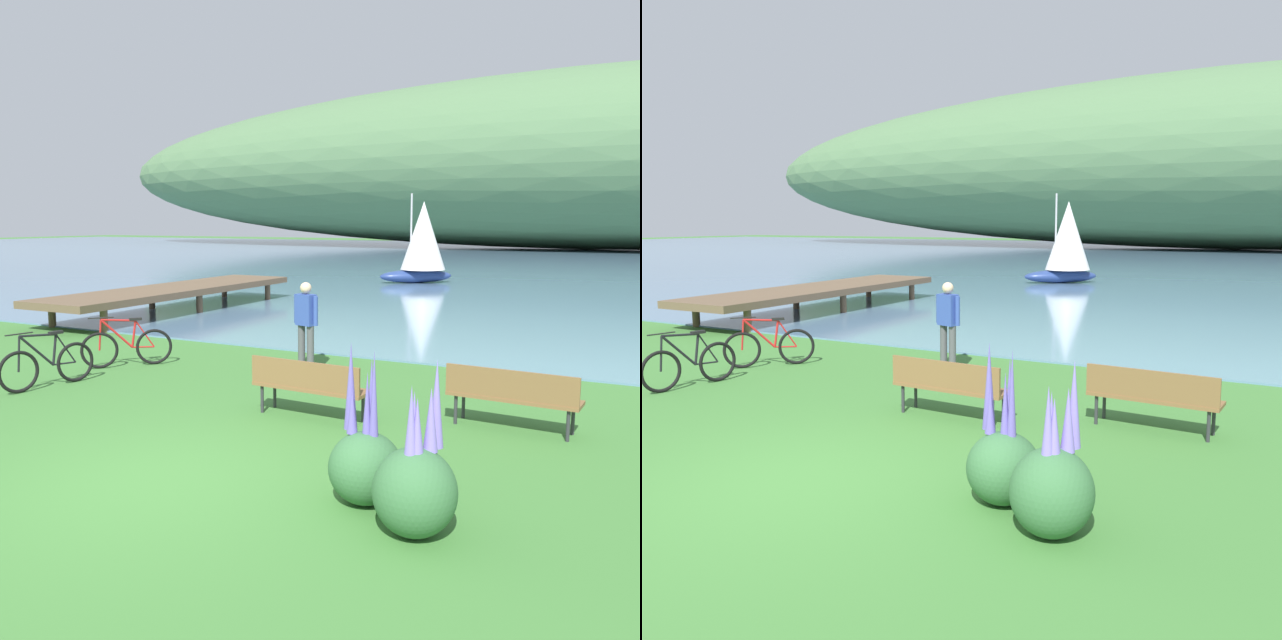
{
  "view_description": "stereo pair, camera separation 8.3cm",
  "coord_description": "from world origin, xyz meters",
  "views": [
    {
      "loc": [
        4.96,
        -5.48,
        2.86
      ],
      "look_at": [
        -0.92,
        5.75,
        1.0
      ],
      "focal_mm": 37.86,
      "sensor_mm": 36.0,
      "label": 1
    },
    {
      "loc": [
        5.03,
        -5.44,
        2.86
      ],
      "look_at": [
        -0.92,
        5.75,
        1.0
      ],
      "focal_mm": 37.86,
      "sensor_mm": 36.0,
      "label": 2
    }
  ],
  "objects": [
    {
      "name": "park_bench_near_camera",
      "position": [
        3.13,
        3.7,
        0.52
      ],
      "size": [
        1.82,
        0.58,
        0.88
      ],
      "color": "brown",
      "rests_on": "ground"
    },
    {
      "name": "echium_bush_beside_closest",
      "position": [
        3.02,
        0.11,
        0.48
      ],
      "size": [
        0.78,
        0.78,
        1.62
      ],
      "color": "#386B3D",
      "rests_on": "ground"
    },
    {
      "name": "person_at_shoreline",
      "position": [
        -1.22,
        5.74,
        0.98
      ],
      "size": [
        0.59,
        0.32,
        1.71
      ],
      "color": "#4C4C51",
      "rests_on": "ground"
    },
    {
      "name": "pier_dock",
      "position": [
        -9.0,
        11.25,
        0.69
      ],
      "size": [
        2.4,
        10.0,
        0.8
      ],
      "color": "brown",
      "rests_on": "ground"
    },
    {
      "name": "echium_bush_closest_to_camera",
      "position": [
        2.32,
        0.55,
        0.45
      ],
      "size": [
        0.77,
        0.77,
        1.64
      ],
      "color": "#386B3D",
      "rests_on": "ground"
    },
    {
      "name": "distant_hillside",
      "position": [
        -2.72,
        68.3,
        8.87
      ],
      "size": [
        116.52,
        28.0,
        17.66
      ],
      "primitive_type": "ellipsoid",
      "color": "#4C7047",
      "rests_on": "bay_water"
    },
    {
      "name": "sailboat_toward_hillside",
      "position": [
        -5.33,
        24.36,
        1.96
      ],
      "size": [
        3.35,
        3.13,
        4.07
      ],
      "color": "navy",
      "rests_on": "bay_water"
    },
    {
      "name": "bay_water",
      "position": [
        0.0,
        47.25,
        0.02
      ],
      "size": [
        180.0,
        80.0,
        0.04
      ],
      "primitive_type": "cube",
      "color": "#5B7F9E",
      "rests_on": "ground"
    },
    {
      "name": "ground_plane",
      "position": [
        0.0,
        0.0,
        0.0
      ],
      "size": [
        200.0,
        200.0,
        0.0
      ],
      "primitive_type": "plane",
      "color": "#3D7533"
    },
    {
      "name": "bicycle_beside_path",
      "position": [
        -4.53,
        2.46,
        0.4
      ],
      "size": [
        0.41,
        1.75,
        1.01
      ],
      "color": "black",
      "rests_on": "ground"
    },
    {
      "name": "park_bench_further_along",
      "position": [
        0.38,
        2.91,
        0.52
      ],
      "size": [
        1.82,
        0.57,
        0.88
      ],
      "color": "brown",
      "rests_on": "ground"
    },
    {
      "name": "bicycle_leaning_near_bench",
      "position": [
        -4.53,
        4.38,
        0.4
      ],
      "size": [
        1.19,
        1.39,
        1.01
      ],
      "color": "black",
      "rests_on": "ground"
    }
  ]
}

